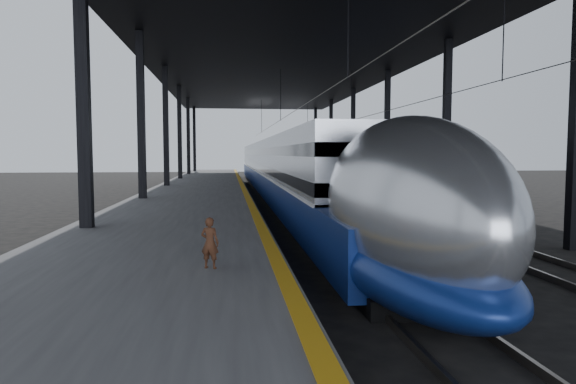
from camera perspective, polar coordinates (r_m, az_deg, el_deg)
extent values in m
plane|color=black|center=(11.15, 2.24, -12.21)|extent=(160.00, 160.00, 0.00)
cube|color=#4C4C4F|center=(30.73, -10.09, -0.75)|extent=(6.00, 80.00, 1.00)
cube|color=#CE9313|center=(30.65, -4.88, 0.23)|extent=(0.30, 80.00, 0.01)
cube|color=slate|center=(30.86, -1.19, -1.45)|extent=(0.08, 80.00, 0.16)
cube|color=slate|center=(31.03, 1.46, -1.42)|extent=(0.08, 80.00, 0.16)
cube|color=slate|center=(31.73, 7.84, -1.33)|extent=(0.08, 80.00, 0.16)
cube|color=slate|center=(32.12, 10.33, -1.29)|extent=(0.08, 80.00, 0.16)
cube|color=black|center=(16.15, -21.76, 8.73)|extent=(0.35, 0.35, 9.00)
cube|color=black|center=(25.92, -15.99, 7.08)|extent=(0.35, 0.35, 9.00)
cube|color=black|center=(27.96, 17.20, 6.83)|extent=(0.35, 0.35, 9.00)
cube|color=black|center=(35.82, -13.40, 6.31)|extent=(0.35, 0.35, 9.00)
cube|color=black|center=(37.33, 10.94, 6.26)|extent=(0.35, 0.35, 9.00)
cube|color=black|center=(45.76, -11.94, 5.87)|extent=(0.35, 0.35, 9.00)
cube|color=black|center=(46.95, 7.22, 5.88)|extent=(0.35, 0.35, 9.00)
cube|color=black|center=(55.73, -11.01, 5.58)|extent=(0.35, 0.35, 9.00)
cube|color=black|center=(56.71, 4.78, 5.62)|extent=(0.35, 0.35, 9.00)
cube|color=black|center=(65.70, -10.35, 5.38)|extent=(0.35, 0.35, 9.00)
cube|color=black|center=(66.53, 3.06, 5.43)|extent=(0.35, 0.35, 9.00)
cube|color=black|center=(31.36, -0.04, 15.48)|extent=(18.00, 75.00, 0.45)
cylinder|color=slate|center=(30.87, 0.14, 8.63)|extent=(0.03, 74.00, 0.03)
cylinder|color=slate|center=(31.85, 9.21, 8.44)|extent=(0.03, 74.00, 0.03)
cube|color=#B7B9BE|center=(42.08, -1.70, 2.95)|extent=(2.75, 57.00, 3.80)
cube|color=navy|center=(40.63, -1.51, 1.23)|extent=(2.83, 62.00, 1.47)
cube|color=silver|center=(42.09, -1.70, 2.37)|extent=(2.85, 57.00, 0.09)
cube|color=black|center=(42.06, -1.71, 4.44)|extent=(2.79, 57.00, 0.40)
cube|color=black|center=(42.08, -1.70, 2.95)|extent=(2.79, 57.00, 0.40)
ellipsoid|color=#B7B9BE|center=(11.09, 12.66, -1.64)|extent=(2.75, 8.40, 3.80)
ellipsoid|color=navy|center=(11.25, 12.57, -7.18)|extent=(2.83, 8.40, 1.61)
ellipsoid|color=black|center=(8.63, 18.47, 1.64)|extent=(1.42, 2.20, 0.85)
cube|color=black|center=(11.42, 12.51, -10.86)|extent=(2.09, 2.60, 0.40)
cube|color=black|center=(32.74, -0.24, -0.91)|extent=(2.09, 2.60, 0.40)
cube|color=navy|center=(30.83, 9.64, 2.06)|extent=(2.80, 18.00, 3.80)
cube|color=gray|center=(22.90, 15.56, 1.21)|extent=(2.85, 1.20, 3.85)
cube|color=black|center=(22.30, 16.21, 3.30)|extent=(1.70, 0.06, 0.85)
cube|color=#B5240D|center=(22.35, 16.14, -0.03)|extent=(1.20, 0.06, 0.55)
cube|color=gray|center=(49.34, 3.42, 2.93)|extent=(2.80, 18.00, 3.80)
cube|color=gray|center=(68.12, 0.61, 3.31)|extent=(2.80, 18.00, 3.80)
cube|color=black|center=(25.28, 13.42, -2.61)|extent=(2.20, 2.40, 0.36)
cube|color=black|center=(46.47, 4.06, 0.60)|extent=(2.20, 2.40, 0.36)
imported|color=#482718|center=(9.81, -8.68, -5.61)|extent=(0.42, 0.35, 0.98)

